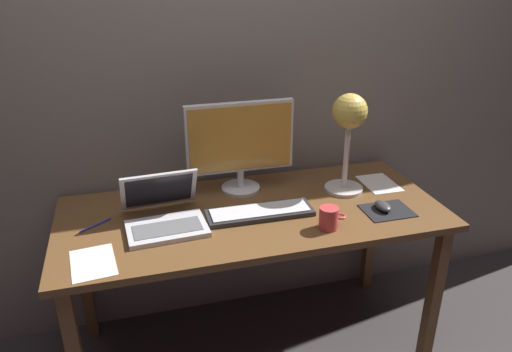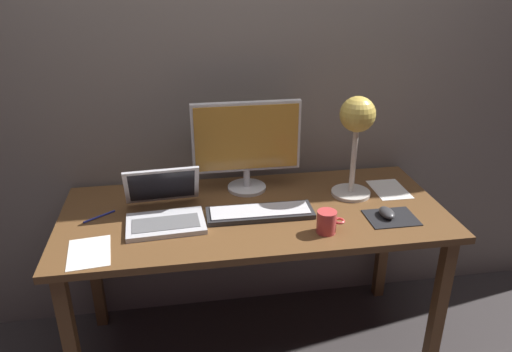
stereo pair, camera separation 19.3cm
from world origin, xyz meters
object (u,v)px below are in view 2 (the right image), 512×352
at_px(monitor, 247,142).
at_px(mouse, 387,213).
at_px(desk_lamp, 357,125).
at_px(coffee_mug, 327,222).
at_px(pen, 99,217).
at_px(keyboard_main, 260,213).
at_px(laptop, 164,205).

xyz_separation_m(monitor, mouse, (0.52, -0.35, -0.21)).
relative_size(desk_lamp, coffee_mug, 4.04).
distance_m(mouse, pen, 1.17).
bearing_deg(desk_lamp, keyboard_main, -163.76).
bearing_deg(monitor, coffee_mug, -60.11).
height_order(coffee_mug, pen, coffee_mug).
distance_m(keyboard_main, pen, 0.66).
bearing_deg(desk_lamp, pen, -177.87).
height_order(keyboard_main, desk_lamp, desk_lamp).
relative_size(laptop, mouse, 3.38).
height_order(desk_lamp, coffee_mug, desk_lamp).
bearing_deg(desk_lamp, mouse, -71.82).
relative_size(keyboard_main, desk_lamp, 0.98).
bearing_deg(mouse, monitor, 146.00).
distance_m(monitor, pen, 0.70).
relative_size(monitor, pen, 3.42).
relative_size(keyboard_main, coffee_mug, 3.98).
relative_size(mouse, pen, 0.69).
bearing_deg(coffee_mug, keyboard_main, 142.89).
xyz_separation_m(keyboard_main, desk_lamp, (0.43, 0.13, 0.31)).
bearing_deg(keyboard_main, mouse, -10.99).
relative_size(monitor, coffee_mug, 4.32).
bearing_deg(monitor, desk_lamp, -15.91).
xyz_separation_m(laptop, desk_lamp, (0.82, 0.08, 0.27)).
distance_m(keyboard_main, coffee_mug, 0.29).
height_order(monitor, mouse, monitor).
relative_size(laptop, coffee_mug, 2.93).
xyz_separation_m(keyboard_main, coffee_mug, (0.23, -0.17, 0.03)).
distance_m(desk_lamp, mouse, 0.39).
bearing_deg(pen, mouse, -9.05).
bearing_deg(laptop, keyboard_main, -6.30).
bearing_deg(mouse, desk_lamp, 108.18).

